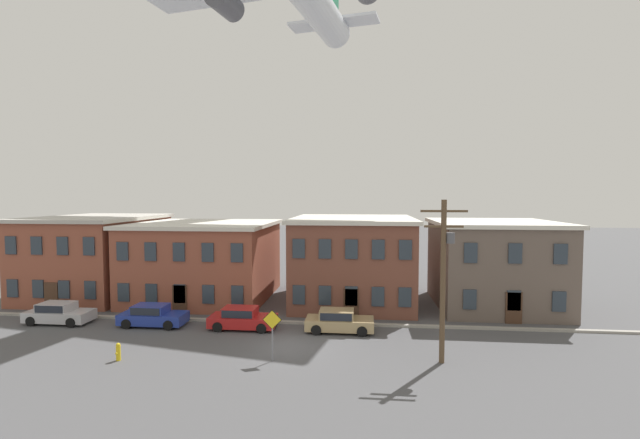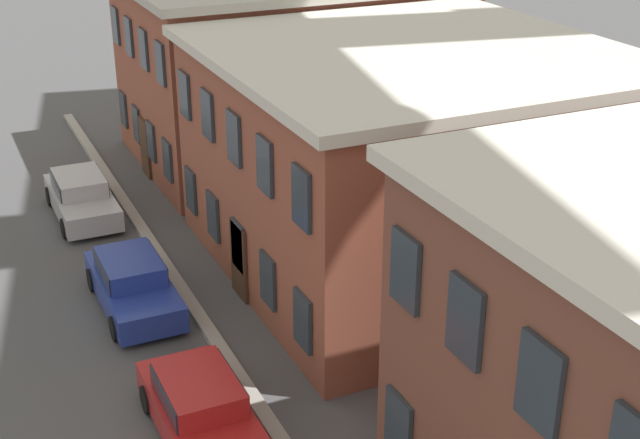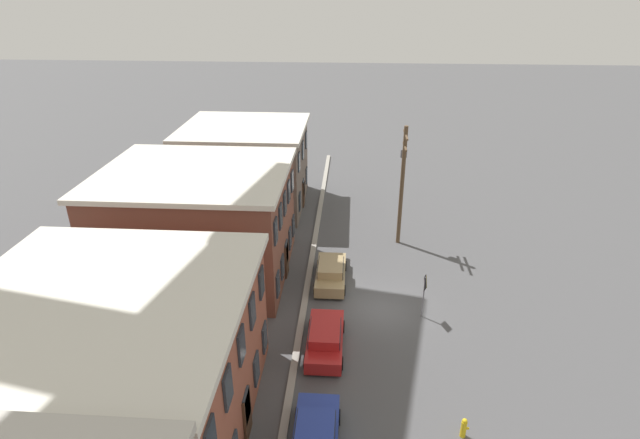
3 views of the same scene
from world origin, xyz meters
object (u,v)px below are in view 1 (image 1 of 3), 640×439
(car_silver, at_px, (59,312))
(car_red, at_px, (242,317))
(caution_sign, at_px, (272,327))
(car_tan, at_px, (339,320))
(utility_pole, at_px, (444,272))
(car_blue, at_px, (152,315))
(fire_hydrant, at_px, (118,352))

(car_silver, bearing_deg, car_red, 0.17)
(car_silver, xyz_separation_m, caution_sign, (16.22, -5.27, 1.13))
(car_red, distance_m, car_tan, 6.43)
(car_silver, xyz_separation_m, utility_pole, (25.24, -4.58, 4.12))
(car_tan, bearing_deg, car_silver, -179.84)
(car_silver, distance_m, car_tan, 19.47)
(car_red, height_order, caution_sign, caution_sign)
(utility_pole, bearing_deg, caution_sign, -175.62)
(car_blue, xyz_separation_m, caution_sign, (9.44, -5.35, 1.13))
(car_silver, distance_m, fire_hydrant, 9.97)
(car_blue, xyz_separation_m, fire_hydrant, (1.18, -6.08, -0.27))
(caution_sign, relative_size, fire_hydrant, 2.90)
(car_red, relative_size, utility_pole, 0.51)
(utility_pole, bearing_deg, car_tan, 141.24)
(car_tan, bearing_deg, car_blue, 179.91)
(caution_sign, xyz_separation_m, utility_pole, (9.02, 0.69, 2.99))
(car_silver, relative_size, car_red, 1.00)
(car_blue, bearing_deg, fire_hydrant, -78.99)
(utility_pole, height_order, fire_hydrant, utility_pole)
(car_red, distance_m, utility_pole, 13.69)
(car_silver, xyz_separation_m, car_tan, (19.47, 0.06, 0.00))
(car_silver, distance_m, utility_pole, 25.98)
(car_silver, height_order, utility_pole, utility_pole)
(car_silver, height_order, fire_hydrant, car_silver)
(car_silver, bearing_deg, fire_hydrant, -37.01)
(car_tan, relative_size, utility_pole, 0.51)
(car_tan, bearing_deg, caution_sign, -121.35)
(utility_pole, relative_size, fire_hydrant, 9.00)
(car_red, distance_m, fire_hydrant, 7.89)
(car_silver, relative_size, car_tan, 1.00)
(utility_pole, xyz_separation_m, fire_hydrant, (-17.28, -1.42, -4.38))
(car_tan, xyz_separation_m, utility_pole, (5.77, -4.64, 4.12))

